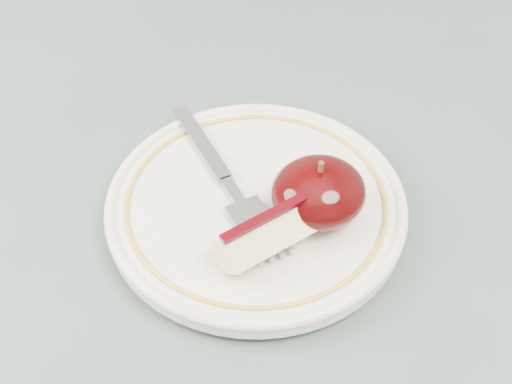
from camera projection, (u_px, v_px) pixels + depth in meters
name	position (u px, v px, depth m)	size (l,w,h in m)	color
table	(208.00, 365.00, 0.55)	(0.90, 0.90, 0.75)	brown
plate	(256.00, 205.00, 0.53)	(0.23, 0.23, 0.02)	beige
apple_half	(319.00, 192.00, 0.51)	(0.07, 0.07, 0.05)	black
apple_wedge	(271.00, 232.00, 0.49)	(0.08, 0.05, 0.04)	#FFEFBB
fork	(226.00, 180.00, 0.54)	(0.03, 0.18, 0.00)	gray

